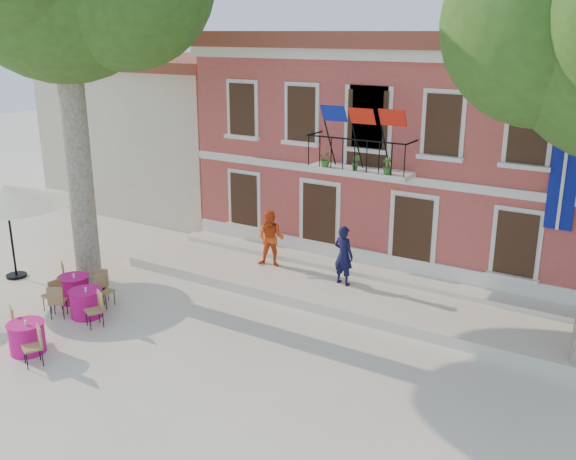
# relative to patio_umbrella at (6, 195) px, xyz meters

# --- Properties ---
(ground) EXTENTS (90.00, 90.00, 0.00)m
(ground) POSITION_rel_patio_umbrella_xyz_m (7.34, -0.07, -2.70)
(ground) COLOR beige
(ground) RESTS_ON ground
(main_building) EXTENTS (13.50, 9.59, 7.50)m
(main_building) POSITION_rel_patio_umbrella_xyz_m (9.34, 9.92, 1.08)
(main_building) COLOR #C2464B
(main_building) RESTS_ON ground
(neighbor_west) EXTENTS (9.40, 9.40, 6.40)m
(neighbor_west) POSITION_rel_patio_umbrella_xyz_m (-2.16, 10.93, 0.52)
(neighbor_west) COLOR beige
(neighbor_west) RESTS_ON ground
(terrace) EXTENTS (14.00, 3.40, 0.30)m
(terrace) POSITION_rel_patio_umbrella_xyz_m (9.34, 4.33, -2.55)
(terrace) COLOR silver
(terrace) RESTS_ON ground
(patio_umbrella) EXTENTS (4.04, 4.04, 3.01)m
(patio_umbrella) POSITION_rel_patio_umbrella_xyz_m (0.00, 0.00, 0.00)
(patio_umbrella) COLOR black
(patio_umbrella) RESTS_ON ground
(pedestrian_navy) EXTENTS (0.72, 0.54, 1.80)m
(pedestrian_navy) POSITION_rel_patio_umbrella_xyz_m (9.45, 4.33, -1.50)
(pedestrian_navy) COLOR black
(pedestrian_navy) RESTS_ON terrace
(pedestrian_orange) EXTENTS (1.04, 0.91, 1.81)m
(pedestrian_orange) POSITION_rel_patio_umbrella_xyz_m (6.78, 4.48, -1.49)
(pedestrian_orange) COLOR #E34F1A
(pedestrian_orange) RESTS_ON terrace
(cafe_table_0) EXTENTS (1.87, 1.69, 0.95)m
(cafe_table_0) POSITION_rel_patio_umbrella_xyz_m (4.24, -0.85, -2.27)
(cafe_table_0) COLOR #EE1697
(cafe_table_0) RESTS_ON ground
(cafe_table_1) EXTENTS (1.90, 1.25, 0.95)m
(cafe_table_1) POSITION_rel_patio_umbrella_xyz_m (4.63, -3.02, -2.28)
(cafe_table_1) COLOR #EE1697
(cafe_table_1) RESTS_ON ground
(cafe_table_3) EXTENTS (1.87, 1.66, 0.95)m
(cafe_table_3) POSITION_rel_patio_umbrella_xyz_m (3.15, -0.33, -2.27)
(cafe_table_3) COLOR #EE1697
(cafe_table_3) RESTS_ON ground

